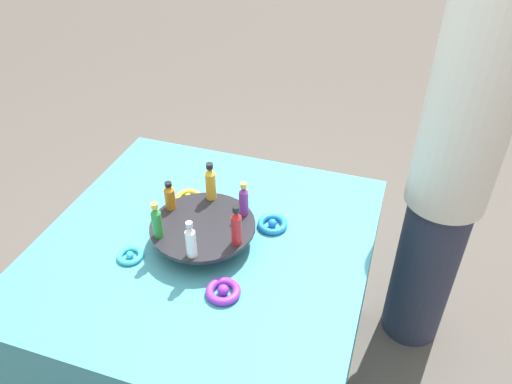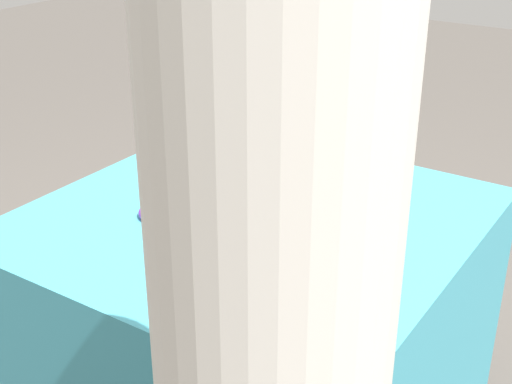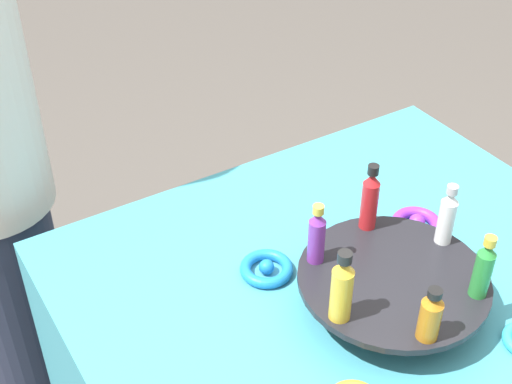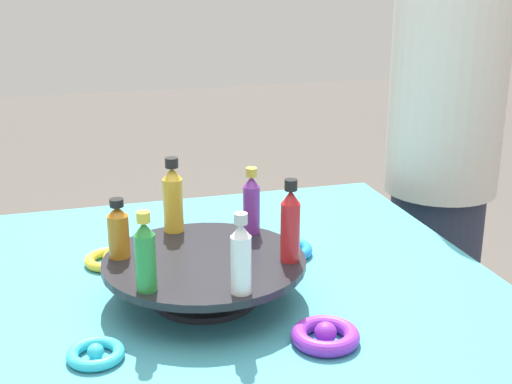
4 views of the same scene
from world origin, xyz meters
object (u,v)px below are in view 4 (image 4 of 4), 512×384
Objects in this scene: bottle_amber at (118,230)px; bottle_gold at (173,198)px; display_stand at (205,271)px; bottle_purple at (251,203)px; bottle_red at (290,224)px; bottle_clear at (241,257)px; ribbon_bow_purple at (325,335)px; ribbon_bow_blue at (286,249)px; ribbon_bow_teal at (96,354)px; bottle_green at (145,255)px; ribbon_bow_gold at (110,259)px; person_figure at (443,135)px.

bottle_gold is (-0.09, 0.10, 0.02)m from bottle_amber.
display_stand is 2.78× the size of bottle_purple.
bottle_red reaches higher than bottle_purple.
ribbon_bow_purple is (0.05, 0.11, -0.11)m from bottle_clear.
bottle_amber is at bearing -49.32° from bottle_gold.
ribbon_bow_blue is at bearing 120.71° from bottle_purple.
ribbon_bow_blue is (-0.00, 0.21, -0.12)m from bottle_gold.
ribbon_bow_blue is (-0.27, 0.36, 0.00)m from ribbon_bow_teal.
bottle_green is 0.90× the size of bottle_red.
bottle_clear is 0.91× the size of bottle_gold.
bottle_green is at bearing 6.98° from ribbon_bow_gold.
display_stand is 0.16m from bottle_gold.
ribbon_bow_purple is (0.05, 0.32, 0.00)m from ribbon_bow_teal.
ribbon_bow_teal is 0.32m from ribbon_bow_purple.
ribbon_bow_gold is (-0.23, -0.26, -0.12)m from bottle_red.
bottle_amber is at bearing -169.32° from bottle_green.
person_figure is at bearing 132.73° from bottle_clear.
ribbon_bow_teal is at bearing -73.66° from bottle_red.
ribbon_bow_gold is (-0.05, -0.32, -0.00)m from ribbon_bow_blue.
bottle_gold is at bearing -169.32° from bottle_clear.
bottle_purple is 0.29m from ribbon_bow_purple.
ribbon_bow_teal is at bearing -8.38° from ribbon_bow_gold.
bottle_purple is 1.18× the size of ribbon_bow_purple.
bottle_purple is 0.13m from bottle_gold.
bottle_green and bottle_clear have the same top height.
bottle_green reaches higher than bottle_purple.
bottle_amber is at bearing -79.32° from bottle_purple.
ribbon_bow_purple is at bearing -8.38° from ribbon_bow_blue.
bottle_clear reaches higher than bottle_amber.
bottle_green is 1.22× the size of ribbon_bow_blue.
bottle_red is at bearing 7.88° from person_figure.
ribbon_bow_blue is (-0.14, 0.18, -0.04)m from display_stand.
bottle_green reaches higher than ribbon_bow_blue.
ribbon_bow_gold is at bearing -173.02° from bottle_green.
bottle_clear is 0.17m from ribbon_bow_purple.
bottle_purple reaches higher than ribbon_bow_gold.
bottle_clear reaches higher than ribbon_bow_teal.
bottle_gold is at bearing -139.32° from bottle_red.
person_figure is at bearing 125.49° from ribbon_bow_teal.
ribbon_bow_gold is (-0.09, -0.24, -0.12)m from bottle_purple.
bottle_purple is at bearing 130.68° from bottle_green.
bottle_purple reaches higher than ribbon_bow_blue.
bottle_clear is at bearing 27.00° from ribbon_bow_gold.
display_stand is 2.45× the size of bottle_gold.
bottle_clear is 1.21× the size of ribbon_bow_purple.
ribbon_bow_purple is at bearing 36.62° from ribbon_bow_gold.
bottle_amber reaches higher than ribbon_bow_purple.
bottle_green is 0.23m from bottle_red.
person_figure is (-0.32, 0.85, 0.10)m from ribbon_bow_gold.
bottle_clear reaches higher than bottle_purple.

